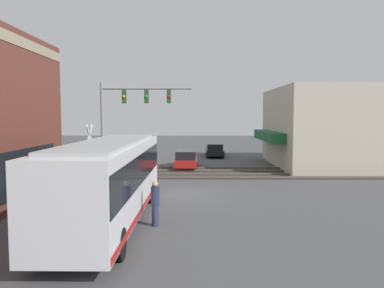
{
  "coord_description": "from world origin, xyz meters",
  "views": [
    {
      "loc": [
        -20.57,
        -0.68,
        4.37
      ],
      "look_at": [
        3.18,
        -0.39,
        2.55
      ],
      "focal_mm": 35.0,
      "sensor_mm": 36.0,
      "label": 1
    }
  ],
  "objects": [
    {
      "name": "parked_car_black",
      "position": [
        18.95,
        -2.6,
        0.66
      ],
      "size": [
        4.8,
        1.82,
        1.41
      ],
      "color": "black",
      "rests_on": "ground"
    },
    {
      "name": "shop_building",
      "position": [
        11.92,
        -11.64,
        3.34
      ],
      "size": [
        12.22,
        9.55,
        6.7
      ],
      "color": "beige",
      "rests_on": "ground"
    },
    {
      "name": "rail_track_far",
      "position": [
        9.2,
        0.0,
        0.03
      ],
      "size": [
        2.6,
        60.0,
        0.15
      ],
      "color": "#332D28",
      "rests_on": "ground"
    },
    {
      "name": "ground_plane",
      "position": [
        0.0,
        0.0,
        0.0
      ],
      "size": [
        120.0,
        120.0,
        0.0
      ],
      "primitive_type": "plane",
      "color": "#4C4C4F"
    },
    {
      "name": "traffic_signal_gantry",
      "position": [
        4.83,
        3.92,
        4.83
      ],
      "size": [
        0.42,
        6.18,
        6.59
      ],
      "color": "gray",
      "rests_on": "ground"
    },
    {
      "name": "pedestrian_near_bus",
      "position": [
        -6.07,
        0.95,
        0.92
      ],
      "size": [
        0.34,
        0.34,
        1.79
      ],
      "color": "#2D3351",
      "rests_on": "ground"
    },
    {
      "name": "city_bus",
      "position": [
        -5.66,
        2.8,
        1.85
      ],
      "size": [
        11.49,
        2.59,
        3.36
      ],
      "color": "silver",
      "rests_on": "ground"
    },
    {
      "name": "crossing_signal",
      "position": [
        3.56,
        6.26,
        2.3
      ],
      "size": [
        1.41,
        1.18,
        3.81
      ],
      "color": "gray",
      "rests_on": "ground"
    },
    {
      "name": "parked_car_red",
      "position": [
        10.43,
        0.2,
        0.68
      ],
      "size": [
        4.75,
        1.82,
        1.46
      ],
      "color": "#B21E19",
      "rests_on": "ground"
    },
    {
      "name": "rail_track_near",
      "position": [
        6.0,
        0.0,
        0.03
      ],
      "size": [
        2.6,
        60.0,
        0.15
      ],
      "color": "#332D28",
      "rests_on": "ground"
    }
  ]
}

